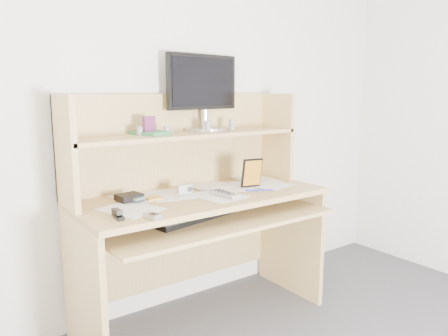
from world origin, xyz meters
TOP-DOWN VIEW (x-y plane):
  - back_wall at (0.00, 1.80)m, footprint 3.60×0.04m
  - desk at (0.00, 1.56)m, footprint 1.40×0.70m
  - paper_clutter at (0.00, 1.48)m, footprint 1.32×0.54m
  - keyboard at (-0.12, 1.41)m, footprint 0.52×0.27m
  - tv_remote at (0.07, 1.37)m, footprint 0.07×0.20m
  - flip_phone at (-0.44, 1.22)m, footprint 0.06×0.09m
  - stapler at (-0.56, 1.32)m, footprint 0.05×0.12m
  - wallet at (-0.39, 1.59)m, footprint 0.13×0.12m
  - sticky_note_pad at (-0.27, 1.54)m, footprint 0.09×0.09m
  - digital_camera at (-0.08, 1.53)m, footprint 0.09×0.04m
  - game_case at (0.32, 1.44)m, footprint 0.12×0.04m
  - blue_pen at (0.30, 1.35)m, footprint 0.14×0.09m
  - card_box at (-0.23, 1.64)m, footprint 0.08×0.04m
  - shelf_book at (-0.22, 1.65)m, footprint 0.19×0.23m
  - chip_stack_a at (-0.29, 1.64)m, footprint 0.04×0.04m
  - chip_stack_b at (0.12, 1.60)m, footprint 0.04×0.04m
  - chip_stack_c at (-0.14, 1.62)m, footprint 0.04×0.04m
  - chip_stack_d at (0.30, 1.61)m, footprint 0.04×0.04m
  - monitor at (0.17, 1.73)m, footprint 0.52×0.26m

SIDE VIEW (x-z plane):
  - keyboard at x=-0.12m, z-range 0.65..0.68m
  - desk at x=0.00m, z-range 0.04..1.34m
  - paper_clutter at x=0.00m, z-range 0.75..0.76m
  - sticky_note_pad at x=-0.27m, z-range 0.75..0.76m
  - blue_pen at x=0.30m, z-range 0.76..0.76m
  - tv_remote at x=0.07m, z-range 0.76..0.78m
  - flip_phone at x=-0.44m, z-range 0.76..0.78m
  - wallet at x=-0.39m, z-range 0.76..0.79m
  - stapler at x=-0.56m, z-range 0.76..0.79m
  - digital_camera at x=-0.08m, z-range 0.76..0.81m
  - game_case at x=0.32m, z-range 0.76..0.93m
  - shelf_book at x=-0.22m, z-range 1.08..1.10m
  - chip_stack_c at x=-0.14m, z-range 1.08..1.13m
  - chip_stack_a at x=-0.29m, z-range 1.08..1.13m
  - chip_stack_b at x=0.12m, z-range 1.08..1.15m
  - chip_stack_d at x=0.30m, z-range 1.08..1.15m
  - card_box at x=-0.23m, z-range 1.08..1.18m
  - back_wall at x=0.00m, z-range 0.00..2.50m
  - monitor at x=0.17m, z-range 1.10..1.54m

